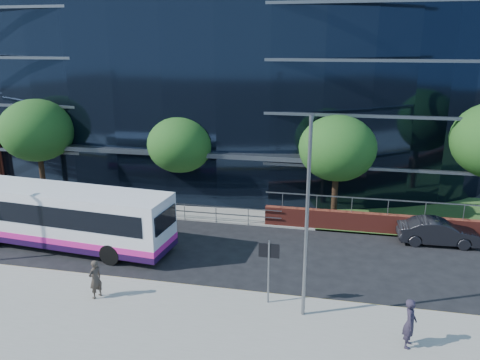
% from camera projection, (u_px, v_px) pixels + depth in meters
% --- Properties ---
extents(ground, '(200.00, 200.00, 0.00)m').
position_uv_depth(ground, '(179.00, 277.00, 22.02)').
color(ground, black).
rests_on(ground, ground).
extents(pavement_near, '(80.00, 8.00, 0.15)m').
position_uv_depth(pavement_near, '(134.00, 339.00, 17.31)').
color(pavement_near, gray).
rests_on(pavement_near, ground).
extents(kerb, '(80.00, 0.25, 0.16)m').
position_uv_depth(kerb, '(171.00, 286.00, 21.06)').
color(kerb, gray).
rests_on(kerb, ground).
extents(yellow_line_outer, '(80.00, 0.08, 0.01)m').
position_uv_depth(yellow_line_outer, '(173.00, 285.00, 21.27)').
color(yellow_line_outer, gold).
rests_on(yellow_line_outer, ground).
extents(yellow_line_inner, '(80.00, 0.08, 0.01)m').
position_uv_depth(yellow_line_inner, '(174.00, 283.00, 21.41)').
color(yellow_line_inner, gold).
rests_on(yellow_line_inner, ground).
extents(far_forecourt, '(50.00, 8.00, 0.10)m').
position_uv_depth(far_forecourt, '(149.00, 195.00, 33.51)').
color(far_forecourt, gray).
rests_on(far_forecourt, ground).
extents(glass_office, '(44.00, 23.10, 16.00)m').
position_uv_depth(glass_office, '(211.00, 74.00, 40.10)').
color(glass_office, black).
rests_on(glass_office, ground).
extents(guard_railings, '(24.00, 0.05, 1.10)m').
position_uv_depth(guard_railings, '(95.00, 201.00, 29.93)').
color(guard_railings, slate).
rests_on(guard_railings, ground).
extents(street_sign, '(0.85, 0.09, 2.80)m').
position_uv_depth(street_sign, '(269.00, 259.00, 19.03)').
color(street_sign, slate).
rests_on(street_sign, pavement_near).
extents(tree_far_a, '(4.95, 4.95, 6.98)m').
position_uv_depth(tree_far_a, '(37.00, 130.00, 31.64)').
color(tree_far_a, black).
rests_on(tree_far_a, ground).
extents(tree_far_b, '(4.29, 4.29, 6.05)m').
position_uv_depth(tree_far_b, '(180.00, 145.00, 30.33)').
color(tree_far_b, black).
rests_on(tree_far_b, ground).
extents(tree_far_c, '(4.62, 4.62, 6.51)m').
position_uv_depth(tree_far_c, '(337.00, 148.00, 27.79)').
color(tree_far_c, black).
rests_on(tree_far_c, ground).
extents(streetlight_east, '(0.15, 0.77, 8.00)m').
position_uv_depth(streetlight_east, '(307.00, 214.00, 17.53)').
color(streetlight_east, slate).
rests_on(streetlight_east, pavement_near).
extents(city_bus, '(12.05, 3.76, 3.21)m').
position_uv_depth(city_bus, '(66.00, 217.00, 24.81)').
color(city_bus, white).
rests_on(city_bus, ground).
extents(parked_car, '(4.28, 1.64, 1.39)m').
position_uv_depth(parked_car, '(438.00, 232.00, 25.43)').
color(parked_car, black).
rests_on(parked_car, ground).
extents(pedestrian, '(0.56, 0.75, 1.85)m').
position_uv_depth(pedestrian, '(410.00, 323.00, 16.52)').
color(pedestrian, '#282132').
rests_on(pedestrian, pavement_near).
extents(pedestrian_b, '(0.62, 0.74, 1.72)m').
position_uv_depth(pedestrian_b, '(95.00, 279.00, 19.73)').
color(pedestrian_b, '#3A3128').
rests_on(pedestrian_b, pavement_near).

